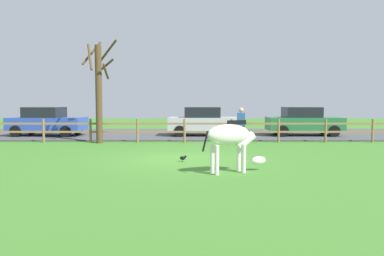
# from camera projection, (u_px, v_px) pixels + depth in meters

# --- Properties ---
(ground_plane) EXTENTS (60.00, 60.00, 0.00)m
(ground_plane) POSITION_uv_depth(u_px,v_px,m) (182.00, 159.00, 12.28)
(ground_plane) COLOR #3D7528
(parking_asphalt) EXTENTS (28.00, 7.40, 0.05)m
(parking_asphalt) POSITION_uv_depth(u_px,v_px,m) (186.00, 134.00, 21.55)
(parking_asphalt) COLOR #47474C
(parking_asphalt) RESTS_ON ground_plane
(paddock_fence) EXTENTS (22.09, 0.11, 1.10)m
(paddock_fence) POSITION_uv_depth(u_px,v_px,m) (185.00, 129.00, 17.22)
(paddock_fence) COLOR olive
(paddock_fence) RESTS_ON ground_plane
(bare_tree) EXTENTS (1.62, 1.40, 4.77)m
(bare_tree) POSITION_uv_depth(u_px,v_px,m) (99.00, 89.00, 16.85)
(bare_tree) COLOR #513A23
(bare_tree) RESTS_ON ground_plane
(zebra) EXTENTS (1.84, 0.98, 1.41)m
(zebra) POSITION_uv_depth(u_px,v_px,m) (231.00, 138.00, 9.86)
(zebra) COLOR white
(zebra) RESTS_ON ground_plane
(crow_on_grass) EXTENTS (0.21, 0.10, 0.20)m
(crow_on_grass) POSITION_uv_depth(u_px,v_px,m) (183.00, 158.00, 11.72)
(crow_on_grass) COLOR black
(crow_on_grass) RESTS_ON ground_plane
(parked_car_silver) EXTENTS (4.06, 1.99, 1.56)m
(parked_car_silver) POSITION_uv_depth(u_px,v_px,m) (205.00, 121.00, 20.19)
(parked_car_silver) COLOR #B7BABF
(parked_car_silver) RESTS_ON parking_asphalt
(parked_car_blue) EXTENTS (4.09, 2.07, 1.56)m
(parked_car_blue) POSITION_uv_depth(u_px,v_px,m) (47.00, 121.00, 20.16)
(parked_car_blue) COLOR #2D4CAD
(parked_car_blue) RESTS_ON parking_asphalt
(parked_car_green) EXTENTS (4.01, 1.91, 1.56)m
(parked_car_green) POSITION_uv_depth(u_px,v_px,m) (304.00, 121.00, 20.26)
(parked_car_green) COLOR #236B38
(parked_car_green) RESTS_ON parking_asphalt
(visitor_near_fence) EXTENTS (0.40, 0.29, 1.64)m
(visitor_near_fence) POSITION_uv_depth(u_px,v_px,m) (241.00, 124.00, 16.61)
(visitor_near_fence) COLOR #232847
(visitor_near_fence) RESTS_ON ground_plane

